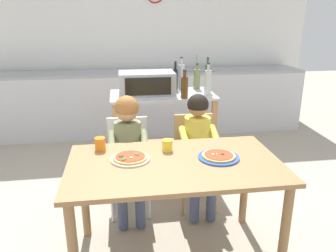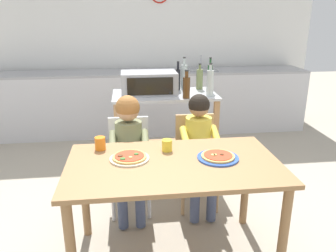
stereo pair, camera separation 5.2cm
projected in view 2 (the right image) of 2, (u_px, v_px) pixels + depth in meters
name	position (u px, v px, depth m)	size (l,w,h in m)	color
ground_plane	(157.00, 177.00, 3.60)	(12.42, 12.42, 0.00)	#A89E8C
back_wall_tiled	(144.00, 36.00, 4.97)	(5.10, 0.14, 2.70)	white
kitchen_counter	(147.00, 102.00, 4.88)	(4.59, 0.60, 1.09)	silver
kitchen_island_cart	(165.00, 123.00, 3.45)	(1.03, 0.55, 0.90)	#B7BABF
toaster_oven	(149.00, 83.00, 3.31)	(0.54, 0.34, 0.22)	#999BA0
bottle_dark_olive_oil	(184.00, 76.00, 3.54)	(0.07, 0.07, 0.33)	#ADB7B2
bottle_slim_sauce	(210.00, 83.00, 3.21)	(0.07, 0.07, 0.32)	#ADB7B2
bottle_brown_beer	(200.00, 79.00, 3.53)	(0.07, 0.07, 0.27)	olive
bottle_tall_green_wine	(210.00, 78.00, 3.39)	(0.05, 0.05, 0.35)	#1E4723
bottle_clear_vinegar	(178.00, 78.00, 3.49)	(0.05, 0.05, 0.30)	black
bottle_squat_spirits	(186.00, 87.00, 3.14)	(0.07, 0.07, 0.27)	#4C2D14
dining_table	(174.00, 176.00, 2.22)	(1.40, 0.80, 0.74)	olive
dining_chair_left	(130.00, 158.00, 2.90)	(0.36, 0.36, 0.81)	silver
dining_chair_right	(196.00, 154.00, 2.98)	(0.36, 0.36, 0.81)	tan
child_in_olive_shirt	(129.00, 142.00, 2.73)	(0.32, 0.42, 1.03)	#424C6B
child_in_yellow_shirt	(200.00, 141.00, 2.81)	(0.32, 0.42, 1.02)	#424C6B
pizza_plate_cream	(129.00, 158.00, 2.23)	(0.26, 0.26, 0.03)	beige
pizza_plate_blue_rimmed	(218.00, 157.00, 2.24)	(0.28, 0.28, 0.03)	#3356B7
drinking_cup_orange	(100.00, 143.00, 2.38)	(0.08, 0.08, 0.09)	orange
drinking_cup_yellow	(167.00, 145.00, 2.36)	(0.07, 0.07, 0.08)	yellow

